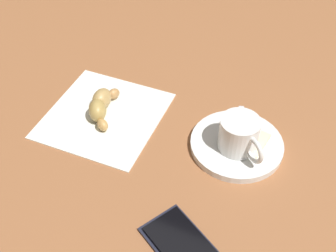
{
  "coord_description": "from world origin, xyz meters",
  "views": [
    {
      "loc": [
        -0.19,
        0.45,
        0.51
      ],
      "look_at": [
        0.02,
        -0.01,
        0.01
      ],
      "focal_mm": 45.62,
      "sensor_mm": 36.0,
      "label": 1
    }
  ],
  "objects_px": {
    "teaspoon": "(241,142)",
    "napkin": "(105,115)",
    "croissant": "(101,105)",
    "espresso_cup": "(240,135)",
    "saucer": "(237,145)",
    "sugar_packet": "(259,145)"
  },
  "relations": [
    {
      "from": "espresso_cup",
      "to": "napkin",
      "type": "bearing_deg",
      "value": 2.99
    },
    {
      "from": "saucer",
      "to": "sugar_packet",
      "type": "height_order",
      "value": "sugar_packet"
    },
    {
      "from": "sugar_packet",
      "to": "napkin",
      "type": "xyz_separation_m",
      "value": [
        0.27,
        0.03,
        -0.01
      ]
    },
    {
      "from": "teaspoon",
      "to": "croissant",
      "type": "bearing_deg",
      "value": 4.89
    },
    {
      "from": "espresso_cup",
      "to": "sugar_packet",
      "type": "relative_size",
      "value": 1.38
    },
    {
      "from": "teaspoon",
      "to": "croissant",
      "type": "relative_size",
      "value": 1.21
    },
    {
      "from": "saucer",
      "to": "teaspoon",
      "type": "distance_m",
      "value": 0.01
    },
    {
      "from": "saucer",
      "to": "napkin",
      "type": "distance_m",
      "value": 0.23
    },
    {
      "from": "espresso_cup",
      "to": "saucer",
      "type": "bearing_deg",
      "value": -67.64
    },
    {
      "from": "espresso_cup",
      "to": "teaspoon",
      "type": "height_order",
      "value": "espresso_cup"
    },
    {
      "from": "espresso_cup",
      "to": "sugar_packet",
      "type": "xyz_separation_m",
      "value": [
        -0.03,
        -0.01,
        -0.03
      ]
    },
    {
      "from": "napkin",
      "to": "espresso_cup",
      "type": "bearing_deg",
      "value": -177.01
    },
    {
      "from": "teaspoon",
      "to": "croissant",
      "type": "xyz_separation_m",
      "value": [
        0.24,
        0.02,
        0.01
      ]
    },
    {
      "from": "espresso_cup",
      "to": "croissant",
      "type": "distance_m",
      "value": 0.24
    },
    {
      "from": "teaspoon",
      "to": "napkin",
      "type": "distance_m",
      "value": 0.24
    },
    {
      "from": "saucer",
      "to": "croissant",
      "type": "height_order",
      "value": "croissant"
    },
    {
      "from": "croissant",
      "to": "espresso_cup",
      "type": "bearing_deg",
      "value": -177.48
    },
    {
      "from": "saucer",
      "to": "teaspoon",
      "type": "relative_size",
      "value": 1.2
    },
    {
      "from": "saucer",
      "to": "croissant",
      "type": "bearing_deg",
      "value": 4.87
    },
    {
      "from": "teaspoon",
      "to": "napkin",
      "type": "relative_size",
      "value": 0.64
    },
    {
      "from": "saucer",
      "to": "croissant",
      "type": "distance_m",
      "value": 0.24
    },
    {
      "from": "teaspoon",
      "to": "croissant",
      "type": "height_order",
      "value": "croissant"
    }
  ]
}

